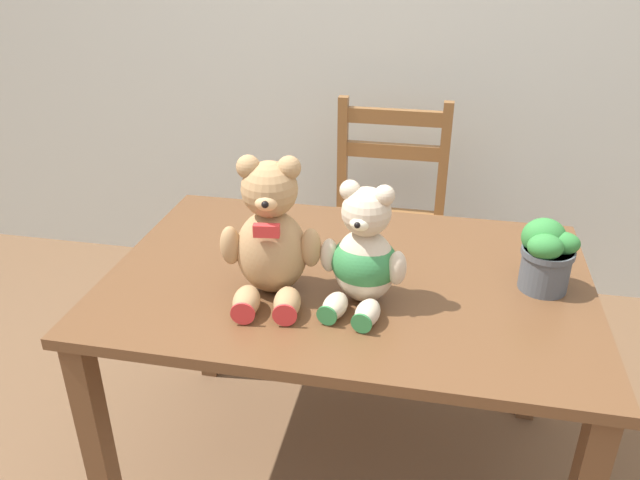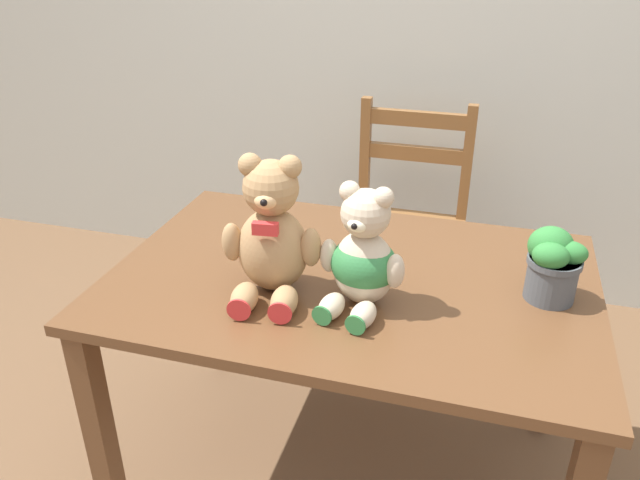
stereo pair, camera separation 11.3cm
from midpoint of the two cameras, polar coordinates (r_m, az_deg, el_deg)
The scene contains 5 objects.
dining_table at distance 1.74m, azimuth 0.68°, elevation -6.02°, with size 1.28×0.86×0.73m.
wooden_chair_behind at distance 2.56m, azimuth 4.80°, elevation 1.54°, with size 0.46×0.43×0.95m.
teddy_bear_left at distance 1.54m, azimuth -6.64°, elevation 0.20°, with size 0.26×0.27×0.36m.
teddy_bear_right at distance 1.51m, azimuth 1.90°, elevation -1.56°, with size 0.22×0.24×0.31m.
potted_plant at distance 1.66m, azimuth 18.18°, elevation -1.32°, with size 0.14×0.13×0.19m.
Camera 1 is at (0.22, -1.01, 1.58)m, focal length 35.00 mm.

